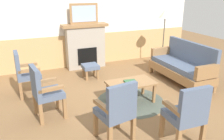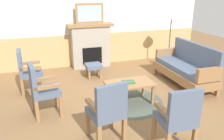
# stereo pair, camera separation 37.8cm
# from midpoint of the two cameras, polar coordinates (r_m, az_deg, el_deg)

# --- Properties ---
(ground_plane) EXTENTS (14.00, 14.00, 0.00)m
(ground_plane) POSITION_cam_midpoint_polar(r_m,az_deg,el_deg) (4.89, 3.53, -7.42)
(ground_plane) COLOR olive
(wall_back) EXTENTS (7.20, 0.14, 2.70)m
(wall_back) POSITION_cam_midpoint_polar(r_m,az_deg,el_deg) (6.90, -4.40, 11.96)
(wall_back) COLOR white
(wall_back) RESTS_ON ground_plane
(fireplace) EXTENTS (1.30, 0.44, 1.28)m
(fireplace) POSITION_cam_midpoint_polar(r_m,az_deg,el_deg) (6.78, -3.73, 6.18)
(fireplace) COLOR #A39989
(fireplace) RESTS_ON ground_plane
(framed_picture) EXTENTS (0.80, 0.04, 0.56)m
(framed_picture) POSITION_cam_midpoint_polar(r_m,az_deg,el_deg) (6.63, -3.91, 13.83)
(framed_picture) COLOR olive
(framed_picture) RESTS_ON fireplace
(couch) EXTENTS (0.70, 1.80, 0.98)m
(couch) POSITION_cam_midpoint_polar(r_m,az_deg,el_deg) (5.91, 19.62, 0.46)
(couch) COLOR olive
(couch) RESTS_ON ground_plane
(coffee_table) EXTENTS (0.96, 0.56, 0.44)m
(coffee_table) POSITION_cam_midpoint_polar(r_m,az_deg,el_deg) (4.66, 6.68, -3.75)
(coffee_table) COLOR olive
(coffee_table) RESTS_ON ground_plane
(round_rug) EXTENTS (1.41, 1.41, 0.01)m
(round_rug) POSITION_cam_midpoint_polar(r_m,az_deg,el_deg) (4.82, 6.50, -7.93)
(round_rug) COLOR #4C564C
(round_rug) RESTS_ON ground_plane
(book_on_table) EXTENTS (0.25, 0.20, 0.03)m
(book_on_table) POSITION_cam_midpoint_polar(r_m,az_deg,el_deg) (4.62, 6.49, -3.01)
(book_on_table) COLOR #33663D
(book_on_table) RESTS_ON coffee_table
(footstool) EXTENTS (0.40, 0.40, 0.36)m
(footstool) POSITION_cam_midpoint_polar(r_m,az_deg,el_deg) (6.00, -2.83, 0.76)
(footstool) COLOR olive
(footstool) RESTS_ON ground_plane
(armchair_near_fireplace) EXTENTS (0.50, 0.50, 0.98)m
(armchair_near_fireplace) POSITION_cam_midpoint_polar(r_m,az_deg,el_deg) (5.31, -18.41, 0.11)
(armchair_near_fireplace) COLOR olive
(armchair_near_fireplace) RESTS_ON ground_plane
(armchair_by_window_left) EXTENTS (0.54, 0.54, 0.98)m
(armchair_by_window_left) POSITION_cam_midpoint_polar(r_m,az_deg,el_deg) (4.26, -14.76, -4.31)
(armchair_by_window_left) COLOR olive
(armchair_by_window_left) RESTS_ON ground_plane
(armchair_front_left) EXTENTS (0.50, 0.50, 0.98)m
(armchair_front_left) POSITION_cam_midpoint_polar(r_m,az_deg,el_deg) (3.45, 19.23, -10.78)
(armchair_front_left) COLOR olive
(armchair_front_left) RESTS_ON ground_plane
(armchair_front_center) EXTENTS (0.55, 0.55, 0.98)m
(armchair_front_center) POSITION_cam_midpoint_polar(r_m,az_deg,el_deg) (3.43, 2.11, -9.79)
(armchair_front_center) COLOR olive
(armchair_front_center) RESTS_ON ground_plane
(floor_lamp_by_couch) EXTENTS (0.36, 0.36, 1.68)m
(floor_lamp_by_couch) POSITION_cam_midpoint_polar(r_m,az_deg,el_deg) (6.82, 16.17, 12.36)
(floor_lamp_by_couch) COLOR #332D28
(floor_lamp_by_couch) RESTS_ON ground_plane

